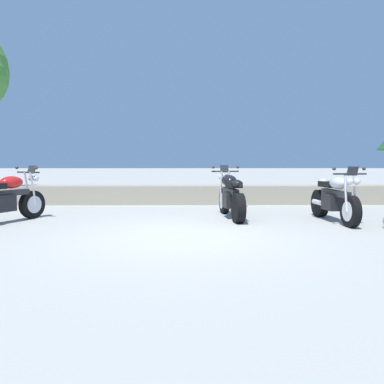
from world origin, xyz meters
The scene contains 5 objects.
ground_plane centered at (0.00, 0.00, 0.00)m, with size 120.00×120.00×0.00m, color #A3A099.
stone_wall centered at (0.00, 4.80, 0.28)m, with size 36.00×0.80×0.55m, color gray.
motorcycle_red_near_left centered at (-3.69, 1.36, 0.49)m, with size 1.12×1.92×1.18m.
motorcycle_black_centre centered at (1.06, 2.01, 0.49)m, with size 0.68×2.07×1.18m.
motorcycle_silver_far_right centered at (3.18, 1.43, 0.49)m, with size 0.67×2.07×1.18m.
Camera 1 is at (0.10, -6.39, 1.28)m, focal length 35.15 mm.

